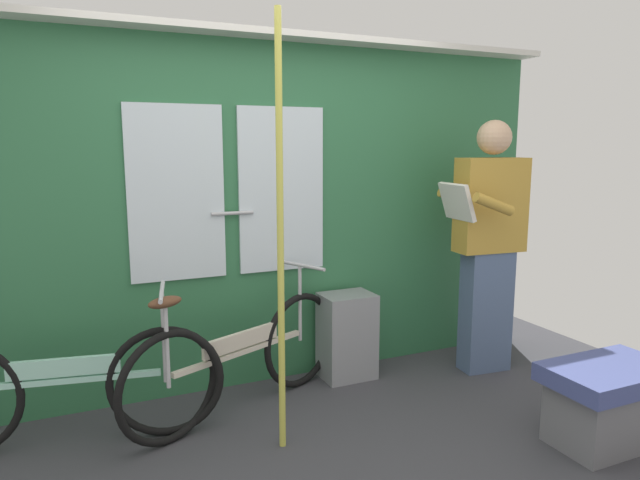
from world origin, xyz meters
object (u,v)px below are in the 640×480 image
object	(u,v)px
bicycle_leaning_behind	(240,358)
passenger_reading_newspaper	(488,241)
handrail_pole	(280,239)
trash_bin_by_wall	(347,336)
bench_seat_corner	(608,402)
bicycle_near_door	(63,387)

from	to	relation	value
bicycle_leaning_behind	passenger_reading_newspaper	world-z (taller)	passenger_reading_newspaper
handrail_pole	trash_bin_by_wall	bearing A→B (deg)	43.09
trash_bin_by_wall	bench_seat_corner	xyz separation A→B (m)	(0.89, -1.41, -0.06)
bicycle_near_door	bench_seat_corner	xyz separation A→B (m)	(2.72, -1.18, -0.11)
bicycle_near_door	bicycle_leaning_behind	size ratio (longest dim) A/B	1.07
bicycle_leaning_behind	trash_bin_by_wall	xyz separation A→B (m)	(0.84, 0.22, -0.05)
handrail_pole	bench_seat_corner	xyz separation A→B (m)	(1.64, -0.71, -0.91)
bicycle_leaning_behind	handrail_pole	size ratio (longest dim) A/B	0.68
bench_seat_corner	passenger_reading_newspaper	bearing A→B (deg)	85.46
bicycle_leaning_behind	trash_bin_by_wall	world-z (taller)	bicycle_leaning_behind
bicycle_near_door	bicycle_leaning_behind	world-z (taller)	bicycle_leaning_behind
bicycle_leaning_behind	handrail_pole	xyz separation A→B (m)	(0.09, -0.49, 0.80)
bicycle_near_door	trash_bin_by_wall	bearing A→B (deg)	17.84
bicycle_leaning_behind	handrail_pole	bearing A→B (deg)	-103.21
handrail_pole	bicycle_near_door	bearing A→B (deg)	156.37
passenger_reading_newspaper	bench_seat_corner	bearing A→B (deg)	90.85
bicycle_near_door	trash_bin_by_wall	distance (m)	1.85
bicycle_leaning_behind	handrail_pole	world-z (taller)	handrail_pole
bicycle_leaning_behind	bench_seat_corner	size ratio (longest dim) A/B	2.23
bicycle_near_door	handrail_pole	bearing A→B (deg)	-12.98
passenger_reading_newspaper	handrail_pole	distance (m)	1.79
bench_seat_corner	bicycle_near_door	bearing A→B (deg)	156.52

